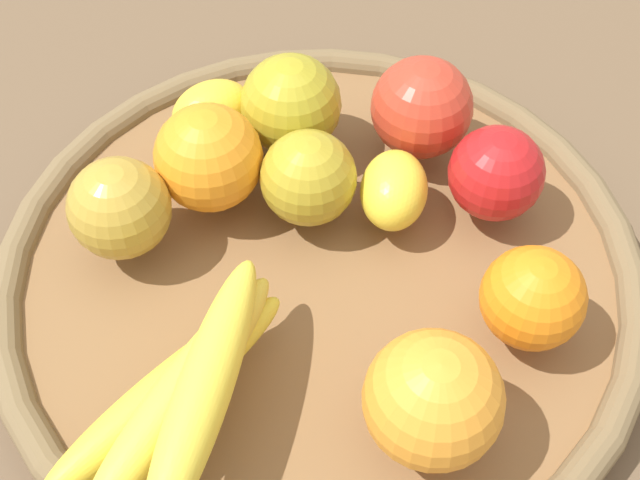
# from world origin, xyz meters

# --- Properties ---
(ground_plane) EXTENTS (2.40, 2.40, 0.00)m
(ground_plane) POSITION_xyz_m (0.00, 0.00, 0.00)
(ground_plane) COLOR brown
(ground_plane) RESTS_ON ground
(basket) EXTENTS (0.47, 0.47, 0.04)m
(basket) POSITION_xyz_m (0.00, 0.00, 0.02)
(basket) COLOR brown
(basket) RESTS_ON ground_plane
(apple_2) EXTENTS (0.10, 0.10, 0.08)m
(apple_2) POSITION_xyz_m (0.09, 0.07, 0.08)
(apple_2) COLOR #A79C25
(apple_2) RESTS_ON basket
(banana_bunch) EXTENTS (0.19, 0.11, 0.06)m
(banana_bunch) POSITION_xyz_m (-0.14, 0.02, 0.07)
(banana_bunch) COLOR yellow
(banana_bunch) RESTS_ON basket
(lemon_1) EXTENTS (0.08, 0.07, 0.05)m
(lemon_1) POSITION_xyz_m (0.06, -0.03, 0.06)
(lemon_1) COLOR yellow
(lemon_1) RESTS_ON basket
(apple_0) EXTENTS (0.10, 0.10, 0.07)m
(apple_0) POSITION_xyz_m (-0.05, 0.13, 0.08)
(apple_0) COLOR #B59234
(apple_0) RESTS_ON basket
(orange_0) EXTENTS (0.11, 0.11, 0.08)m
(orange_0) POSITION_xyz_m (-0.09, -0.12, 0.08)
(orange_0) COLOR orange
(orange_0) RESTS_ON basket
(apple_4) EXTENTS (0.09, 0.09, 0.07)m
(apple_4) POSITION_xyz_m (0.10, -0.09, 0.07)
(apple_4) COLOR red
(apple_4) RESTS_ON basket
(orange_1) EXTENTS (0.09, 0.09, 0.07)m
(orange_1) POSITION_xyz_m (0.01, -0.15, 0.07)
(orange_1) COLOR orange
(orange_1) RESTS_ON basket
(apple_1) EXTENTS (0.10, 0.10, 0.08)m
(apple_1) POSITION_xyz_m (0.13, -0.02, 0.08)
(apple_1) COLOR red
(apple_1) RESTS_ON basket
(orange_2) EXTENTS (0.11, 0.11, 0.08)m
(orange_2) POSITION_xyz_m (0.02, 0.10, 0.08)
(orange_2) COLOR orange
(orange_2) RESTS_ON basket
(apple_3) EXTENTS (0.10, 0.10, 0.07)m
(apple_3) POSITION_xyz_m (0.04, 0.03, 0.07)
(apple_3) COLOR #AF9A27
(apple_3) RESTS_ON basket
(lemon_0) EXTENTS (0.08, 0.08, 0.05)m
(lemon_0) POSITION_xyz_m (0.07, 0.13, 0.06)
(lemon_0) COLOR yellow
(lemon_0) RESTS_ON basket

